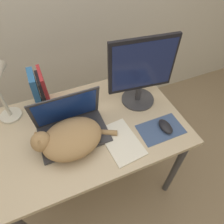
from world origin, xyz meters
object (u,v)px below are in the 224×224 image
at_px(laptop, 72,127).
at_px(book_row, 40,91).
at_px(external_monitor, 141,72).
at_px(computer_mouse, 165,126).
at_px(notepad, 121,141).
at_px(cat, 70,138).
at_px(desk_lamp, 0,84).

bearing_deg(laptop, book_row, 111.62).
bearing_deg(laptop, external_monitor, 10.67).
xyz_separation_m(computer_mouse, notepad, (-0.27, 0.02, -0.02)).
xyz_separation_m(laptop, book_row, (-0.11, 0.28, 0.07)).
bearing_deg(book_row, computer_mouse, -37.02).
bearing_deg(cat, book_row, 102.27).
relative_size(laptop, computer_mouse, 3.35).
height_order(external_monitor, book_row, external_monitor).
xyz_separation_m(book_row, desk_lamp, (-0.17, -0.04, 0.15)).
bearing_deg(computer_mouse, external_monitor, 97.58).
bearing_deg(laptop, cat, -110.67).
height_order(cat, desk_lamp, desk_lamp).
distance_m(cat, desk_lamp, 0.45).
height_order(laptop, book_row, laptop).
relative_size(cat, computer_mouse, 4.04).
xyz_separation_m(laptop, notepad, (0.23, -0.17, -0.05)).
distance_m(laptop, cat, 0.09).
relative_size(cat, external_monitor, 1.03).
height_order(laptop, computer_mouse, laptop).
height_order(computer_mouse, desk_lamp, desk_lamp).
relative_size(computer_mouse, desk_lamp, 0.28).
xyz_separation_m(external_monitor, desk_lamp, (-0.75, 0.15, 0.04)).
distance_m(external_monitor, notepad, 0.42).
xyz_separation_m(cat, notepad, (0.26, -0.09, -0.06)).
bearing_deg(desk_lamp, computer_mouse, -28.13).
relative_size(desk_lamp, notepad, 1.42).
xyz_separation_m(cat, external_monitor, (0.50, 0.17, 0.16)).
height_order(external_monitor, computer_mouse, external_monitor).
relative_size(computer_mouse, notepad, 0.39).
xyz_separation_m(laptop, external_monitor, (0.47, 0.09, 0.18)).
height_order(computer_mouse, notepad, computer_mouse).
distance_m(book_row, desk_lamp, 0.23).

